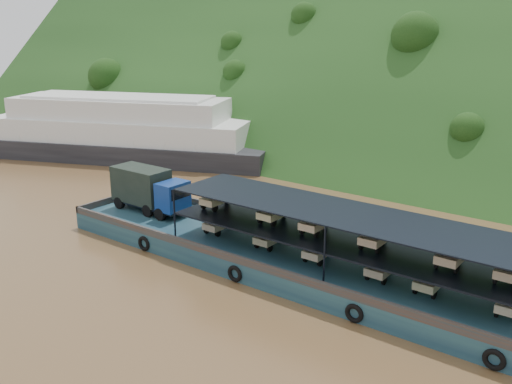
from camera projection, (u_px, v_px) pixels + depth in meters
The scene contains 4 objects.
ground at pixel (253, 252), 38.80m from camera, with size 160.00×160.00×0.00m, color brown.
hillside at pixel (441, 156), 66.27m from camera, with size 140.00×28.00×28.00m, color #173513.
cargo_barge at pixel (282, 251), 36.16m from camera, with size 35.00×7.18×4.54m.
passenger_ferry at pixel (121, 131), 64.97m from camera, with size 35.65×21.54×7.08m.
Camera 1 is at (21.91, -28.53, 15.11)m, focal length 40.00 mm.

